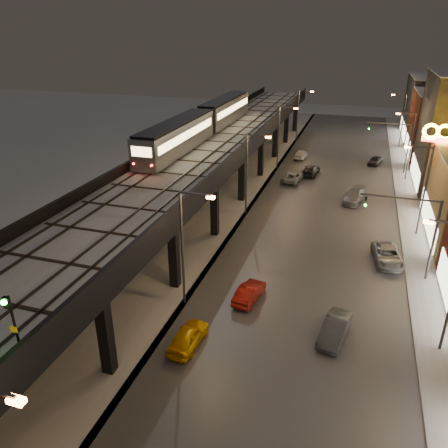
% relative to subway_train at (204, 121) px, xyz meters
% --- Properties ---
extents(road_surface, '(17.00, 120.00, 0.06)m').
position_rel_subway_train_xyz_m(road_surface, '(16.00, -4.41, -8.23)').
color(road_surface, '#46474D').
rests_on(road_surface, ground).
extents(sidewalk_right, '(4.00, 120.00, 0.14)m').
position_rel_subway_train_xyz_m(sidewalk_right, '(26.00, -4.41, -8.19)').
color(sidewalk_right, '#9FA1A8').
rests_on(sidewalk_right, ground).
extents(under_viaduct_pavement, '(11.00, 120.00, 0.06)m').
position_rel_subway_train_xyz_m(under_viaduct_pavement, '(2.50, -4.41, -8.23)').
color(under_viaduct_pavement, '#9FA1A8').
rests_on(under_viaduct_pavement, ground).
extents(elevated_viaduct, '(9.00, 100.00, 6.30)m').
position_rel_subway_train_xyz_m(elevated_viaduct, '(2.50, -7.57, -2.64)').
color(elevated_viaduct, black).
rests_on(elevated_viaduct, ground).
extents(viaduct_trackbed, '(8.40, 100.00, 0.32)m').
position_rel_subway_train_xyz_m(viaduct_trackbed, '(2.49, -7.44, -1.87)').
color(viaduct_trackbed, '#B2B7C1').
rests_on(viaduct_trackbed, elevated_viaduct).
extents(viaduct_parapet_streetside, '(0.30, 100.00, 1.10)m').
position_rel_subway_train_xyz_m(viaduct_parapet_streetside, '(6.85, -7.41, -1.41)').
color(viaduct_parapet_streetside, black).
rests_on(viaduct_parapet_streetside, elevated_viaduct).
extents(viaduct_parapet_far, '(0.30, 100.00, 1.10)m').
position_rel_subway_train_xyz_m(viaduct_parapet_far, '(-1.85, -7.41, -1.41)').
color(viaduct_parapet_far, black).
rests_on(viaduct_parapet_far, elevated_viaduct).
extents(building_f, '(12.20, 16.20, 11.16)m').
position_rel_subway_train_xyz_m(building_f, '(32.49, 36.59, -2.68)').
color(building_f, '#29292A').
rests_on(building_f, ground).
extents(streetlight_left_1, '(2.57, 0.28, 9.00)m').
position_rel_subway_train_xyz_m(streetlight_left_1, '(8.07, -26.41, -3.02)').
color(streetlight_left_1, '#38383A').
rests_on(streetlight_left_1, ground).
extents(streetlight_left_2, '(2.57, 0.28, 9.00)m').
position_rel_subway_train_xyz_m(streetlight_left_2, '(8.07, -8.41, -3.02)').
color(streetlight_left_2, '#38383A').
rests_on(streetlight_left_2, ground).
extents(streetlight_right_2, '(2.56, 0.28, 9.00)m').
position_rel_subway_train_xyz_m(streetlight_right_2, '(25.23, -8.41, -3.02)').
color(streetlight_right_2, '#38383A').
rests_on(streetlight_right_2, ground).
extents(streetlight_left_3, '(2.57, 0.28, 9.00)m').
position_rel_subway_train_xyz_m(streetlight_left_3, '(8.07, 9.59, -3.02)').
color(streetlight_left_3, '#38383A').
rests_on(streetlight_left_3, ground).
extents(streetlight_right_3, '(2.56, 0.28, 9.00)m').
position_rel_subway_train_xyz_m(streetlight_right_3, '(25.23, 9.59, -3.02)').
color(streetlight_right_3, '#38383A').
rests_on(streetlight_right_3, ground).
extents(streetlight_left_4, '(2.57, 0.28, 9.00)m').
position_rel_subway_train_xyz_m(streetlight_left_4, '(8.07, 27.59, -3.02)').
color(streetlight_left_4, '#38383A').
rests_on(streetlight_left_4, ground).
extents(streetlight_right_4, '(2.56, 0.28, 9.00)m').
position_rel_subway_train_xyz_m(streetlight_right_4, '(25.23, 27.59, -3.02)').
color(streetlight_right_4, '#38383A').
rests_on(streetlight_right_4, ground).
extents(traffic_light_rig_a, '(6.10, 0.34, 7.00)m').
position_rel_subway_train_xyz_m(traffic_light_rig_a, '(24.34, -17.41, -3.76)').
color(traffic_light_rig_a, '#38383A').
rests_on(traffic_light_rig_a, ground).
extents(traffic_light_rig_b, '(6.10, 0.34, 7.00)m').
position_rel_subway_train_xyz_m(traffic_light_rig_b, '(24.34, 12.59, -3.76)').
color(traffic_light_rig_b, '#38383A').
rests_on(traffic_light_rig_b, ground).
extents(subway_train, '(2.77, 33.86, 3.30)m').
position_rel_subway_train_xyz_m(subway_train, '(0.00, 0.00, 0.00)').
color(subway_train, gray).
rests_on(subway_train, viaduct_trackbed).
extents(rail_signal, '(0.32, 0.41, 2.75)m').
position_rel_subway_train_xyz_m(rail_signal, '(6.40, -40.66, 0.31)').
color(rail_signal, black).
rests_on(rail_signal, viaduct_trackbed).
extents(car_taxi, '(1.80, 4.01, 1.34)m').
position_rel_subway_train_xyz_m(car_taxi, '(9.87, -30.85, -7.59)').
color(car_taxi, '#E4A000').
rests_on(car_taxi, ground).
extents(car_near_white, '(1.87, 4.01, 1.27)m').
position_rel_subway_train_xyz_m(car_near_white, '(12.37, -24.59, -7.62)').
color(car_near_white, maroon).
rests_on(car_near_white, ground).
extents(car_mid_silver, '(2.79, 5.03, 1.33)m').
position_rel_subway_train_xyz_m(car_mid_silver, '(10.99, 4.30, -7.59)').
color(car_mid_silver, gray).
rests_on(car_mid_silver, ground).
extents(car_mid_dark, '(2.34, 4.90, 1.38)m').
position_rel_subway_train_xyz_m(car_mid_dark, '(12.92, 7.86, -7.57)').
color(car_mid_dark, black).
rests_on(car_mid_dark, ground).
extents(car_far_white, '(2.09, 4.20, 1.38)m').
position_rel_subway_train_xyz_m(car_far_white, '(10.44, 15.89, -7.57)').
color(car_far_white, silver).
rests_on(car_far_white, ground).
extents(car_onc_silver, '(2.19, 4.39, 1.38)m').
position_rel_subway_train_xyz_m(car_onc_silver, '(18.90, -27.20, -7.57)').
color(car_onc_silver, '#3A3F46').
rests_on(car_onc_silver, ground).
extents(car_onc_dark, '(2.91, 5.11, 1.34)m').
position_rel_subway_train_xyz_m(car_onc_dark, '(22.51, -15.31, -7.59)').
color(car_onc_dark, gray).
rests_on(car_onc_dark, ground).
extents(car_onc_white, '(2.79, 5.06, 1.39)m').
position_rel_subway_train_xyz_m(car_onc_white, '(19.12, -1.09, -7.57)').
color(car_onc_white, gray).
rests_on(car_onc_white, ground).
extents(car_onc_red, '(2.50, 3.89, 1.23)m').
position_rel_subway_train_xyz_m(car_onc_red, '(21.57, 15.85, -7.64)').
color(car_onc_red, black).
rests_on(car_onc_red, ground).
extents(sign_mcdonalds, '(2.99, 0.61, 10.06)m').
position_rel_subway_train_xyz_m(sign_mcdonalds, '(26.50, -2.73, -0.08)').
color(sign_mcdonalds, '#38383A').
rests_on(sign_mcdonalds, ground).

